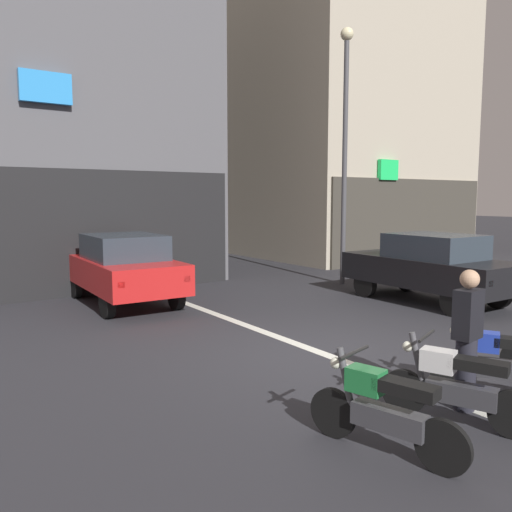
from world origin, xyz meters
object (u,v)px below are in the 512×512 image
street_lamp (345,132)px  person_by_motorcycles (467,339)px  car_red_crossing_near (123,267)px  motorcycle_blue_row_centre (500,362)px  motorcycle_white_row_left_mid (455,385)px  car_black_parked_kerbside (430,266)px  motorcycle_green_row_leftmost (383,409)px

street_lamp → person_by_motorcycles: street_lamp is taller
car_red_crossing_near → motorcycle_blue_row_centre: bearing=-77.7°
motorcycle_white_row_left_mid → person_by_motorcycles: 0.64m
car_black_parked_kerbside → person_by_motorcycles: (-4.92, -4.18, -0.03)m
car_red_crossing_near → motorcycle_white_row_left_mid: size_ratio=2.63×
car_red_crossing_near → person_by_motorcycles: person_by_motorcycles is taller
street_lamp → car_black_parked_kerbside: bearing=-93.6°
motorcycle_white_row_left_mid → motorcycle_green_row_leftmost: bearing=179.4°
motorcycle_white_row_left_mid → person_by_motorcycles: size_ratio=0.95×
street_lamp → motorcycle_green_row_leftmost: street_lamp is taller
person_by_motorcycles → motorcycle_white_row_left_mid: bearing=-158.3°
motorcycle_green_row_leftmost → street_lamp: bearing=48.0°
car_black_parked_kerbside → street_lamp: bearing=86.4°
car_black_parked_kerbside → motorcycle_green_row_leftmost: size_ratio=2.54×
car_red_crossing_near → motorcycle_green_row_leftmost: size_ratio=2.55×
car_black_parked_kerbside → motorcycle_green_row_leftmost: car_black_parked_kerbside is taller
person_by_motorcycles → car_black_parked_kerbside: bearing=40.3°
car_black_parked_kerbside → street_lamp: size_ratio=0.58×
person_by_motorcycles → street_lamp: bearing=55.0°
motorcycle_blue_row_centre → motorcycle_green_row_leftmost: bearing=-176.4°
motorcycle_white_row_left_mid → person_by_motorcycles: person_by_motorcycles is taller
motorcycle_green_row_leftmost → motorcycle_blue_row_centre: 2.29m
person_by_motorcycles → car_red_crossing_near: bearing=97.8°
street_lamp → motorcycle_white_row_left_mid: bearing=-126.7°
motorcycle_green_row_leftmost → car_black_parked_kerbside: bearing=33.7°
car_black_parked_kerbside → motorcycle_white_row_left_mid: 6.95m
car_red_crossing_near → motorcycle_white_row_left_mid: bearing=-85.6°
motorcycle_white_row_left_mid → motorcycle_blue_row_centre: bearing=7.8°
car_black_parked_kerbside → person_by_motorcycles: 6.46m
car_black_parked_kerbside → person_by_motorcycles: size_ratio=2.48×
motorcycle_white_row_left_mid → car_red_crossing_near: bearing=94.4°
motorcycle_white_row_left_mid → street_lamp: bearing=53.3°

